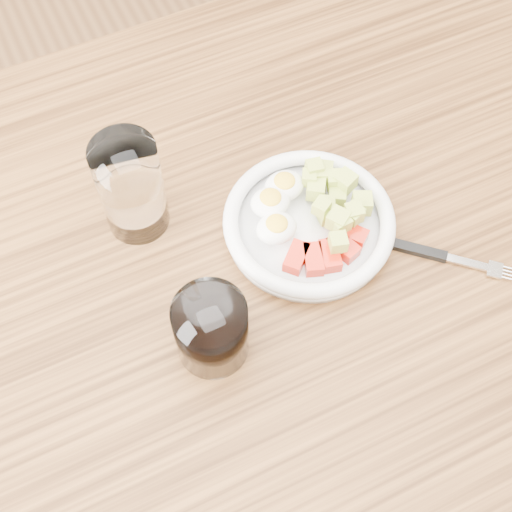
% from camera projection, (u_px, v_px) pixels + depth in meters
% --- Properties ---
extents(ground, '(4.00, 4.00, 0.00)m').
position_uv_depth(ground, '(262.00, 444.00, 1.51)').
color(ground, brown).
rests_on(ground, ground).
extents(dining_table, '(1.50, 0.90, 0.77)m').
position_uv_depth(dining_table, '(266.00, 309.00, 0.92)').
color(dining_table, brown).
rests_on(dining_table, ground).
extents(bowl, '(0.21, 0.21, 0.05)m').
position_uv_depth(bowl, '(308.00, 220.00, 0.85)').
color(bowl, white).
rests_on(bowl, dining_table).
extents(fork, '(0.15, 0.14, 0.01)m').
position_uv_depth(fork, '(430.00, 253.00, 0.84)').
color(fork, black).
rests_on(fork, dining_table).
extents(water_glass, '(0.08, 0.08, 0.13)m').
position_uv_depth(water_glass, '(131.00, 187.00, 0.81)').
color(water_glass, white).
rests_on(water_glass, dining_table).
extents(coffee_glass, '(0.08, 0.08, 0.09)m').
position_uv_depth(coffee_glass, '(211.00, 330.00, 0.75)').
color(coffee_glass, white).
rests_on(coffee_glass, dining_table).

